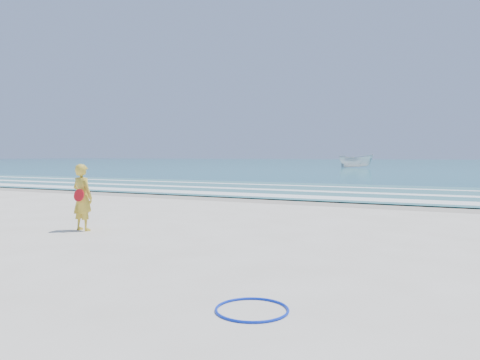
% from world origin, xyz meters
% --- Properties ---
extents(ground, '(400.00, 400.00, 0.00)m').
position_xyz_m(ground, '(0.00, 0.00, 0.00)').
color(ground, silver).
rests_on(ground, ground).
extents(wet_sand, '(400.00, 2.40, 0.00)m').
position_xyz_m(wet_sand, '(0.00, 9.00, 0.00)').
color(wet_sand, '#B2A893').
rests_on(wet_sand, ground).
extents(ocean, '(400.00, 190.00, 0.04)m').
position_xyz_m(ocean, '(0.00, 105.00, 0.02)').
color(ocean, '#19727F').
rests_on(ocean, ground).
extents(shallow, '(400.00, 10.00, 0.01)m').
position_xyz_m(shallow, '(0.00, 14.00, 0.04)').
color(shallow, '#59B7AD').
rests_on(shallow, ocean).
extents(foam_near, '(400.00, 1.40, 0.01)m').
position_xyz_m(foam_near, '(0.00, 10.30, 0.05)').
color(foam_near, white).
rests_on(foam_near, shallow).
extents(foam_mid, '(400.00, 0.90, 0.01)m').
position_xyz_m(foam_mid, '(0.00, 13.20, 0.05)').
color(foam_mid, white).
rests_on(foam_mid, shallow).
extents(foam_far, '(400.00, 0.60, 0.01)m').
position_xyz_m(foam_far, '(0.00, 16.50, 0.05)').
color(foam_far, white).
rests_on(foam_far, shallow).
extents(hoop, '(0.92, 0.92, 0.03)m').
position_xyz_m(hoop, '(4.03, -2.39, 0.01)').
color(hoop, '#0B29C8').
rests_on(hoop, ground).
extents(boat, '(4.72, 2.23, 1.76)m').
position_xyz_m(boat, '(-7.23, 54.56, 0.92)').
color(boat, silver).
rests_on(boat, ocean).
extents(woman, '(0.55, 0.41, 1.45)m').
position_xyz_m(woman, '(-1.47, 0.77, 0.72)').
color(woman, gold).
rests_on(woman, ground).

